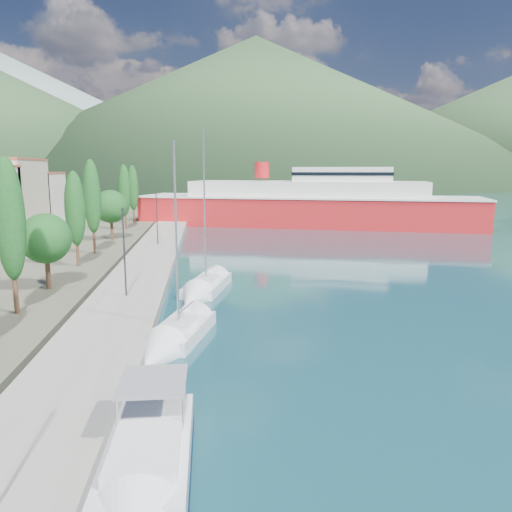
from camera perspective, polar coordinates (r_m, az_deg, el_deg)
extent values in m
plane|color=#153F49|center=(140.19, -4.50, 5.98)|extent=(1400.00, 1400.00, 0.00)
cube|color=gray|center=(47.03, -12.52, -1.42)|extent=(5.00, 88.00, 0.80)
cone|color=gray|center=(709.39, 0.91, 16.38)|extent=(760.00, 760.00, 180.00)
cone|color=#2D4A2A|center=(424.81, -0.01, 16.36)|extent=(480.00, 480.00, 115.00)
cube|color=beige|center=(80.16, -26.90, 6.15)|extent=(9.00, 13.00, 10.00)
cube|color=#9E5138|center=(80.09, -27.19, 9.82)|extent=(9.20, 13.20, 0.30)
cube|color=silver|center=(90.56, -24.39, 6.01)|extent=(9.00, 10.00, 8.00)
cube|color=#9E5138|center=(90.44, -24.58, 8.63)|extent=(9.20, 10.20, 0.30)
cylinder|color=#47301E|center=(33.85, -25.74, -4.23)|extent=(0.30, 0.30, 2.09)
ellipsoid|color=#184B1B|center=(33.10, -26.35, 3.79)|extent=(1.80, 1.80, 7.41)
cylinder|color=#47301E|center=(39.80, -22.66, -1.87)|extent=(0.36, 0.36, 2.29)
sphere|color=#184B1B|center=(39.39, -22.91, 1.86)|extent=(3.67, 3.67, 3.67)
cylinder|color=#47301E|center=(48.20, -19.68, 0.01)|extent=(0.30, 0.30, 1.90)
ellipsoid|color=#184B1B|center=(47.70, -19.98, 5.12)|extent=(1.80, 1.80, 6.72)
cylinder|color=#47301E|center=(55.02, -17.97, 1.40)|extent=(0.30, 0.30, 2.15)
ellipsoid|color=#184B1B|center=(54.56, -18.24, 6.48)|extent=(1.80, 1.80, 7.63)
cylinder|color=#47301E|center=(64.87, -16.15, 2.89)|extent=(0.36, 0.36, 2.56)
sphere|color=#184B1B|center=(64.60, -16.27, 5.46)|extent=(4.09, 4.09, 4.09)
cylinder|color=#47301E|center=(76.04, -14.65, 3.75)|extent=(0.30, 0.30, 2.08)
ellipsoid|color=#184B1B|center=(75.71, -14.81, 7.31)|extent=(1.80, 1.80, 7.38)
cylinder|color=#47301E|center=(84.70, -13.77, 4.38)|extent=(0.30, 0.30, 2.07)
ellipsoid|color=#184B1B|center=(84.40, -13.90, 7.56)|extent=(1.80, 1.80, 7.35)
cylinder|color=#2D2D33|center=(35.20, -14.82, 0.35)|extent=(0.12, 0.12, 6.00)
cube|color=#2D2D33|center=(35.09, -14.97, 5.26)|extent=(0.15, 0.50, 0.12)
cylinder|color=#2D2D33|center=(59.16, -11.25, 4.23)|extent=(0.12, 0.12, 6.00)
cube|color=#2D2D33|center=(59.20, -11.33, 7.14)|extent=(0.15, 0.50, 0.12)
cube|color=black|center=(17.21, -12.00, -23.72)|extent=(2.29, 6.00, 0.67)
cube|color=silver|center=(16.80, -12.10, -21.54)|extent=(2.54, 6.31, 1.06)
cube|color=black|center=(17.05, -12.03, -22.92)|extent=(2.59, 6.39, 0.21)
cube|color=silver|center=(15.80, -12.52, -20.90)|extent=(2.02, 3.09, 0.38)
cube|color=gray|center=(17.50, -11.67, -13.82)|extent=(2.21, 2.63, 0.10)
cube|color=silver|center=(28.95, -8.54, -8.67)|extent=(4.06, 6.46, 0.96)
cube|color=silver|center=(28.39, -8.83, -7.69)|extent=(2.10, 2.73, 0.37)
cylinder|color=silver|center=(27.32, -9.11, 2.19)|extent=(0.12, 0.12, 10.16)
cone|color=silver|center=(25.56, -11.40, -11.31)|extent=(3.15, 3.39, 2.46)
cube|color=silver|center=(39.78, -5.57, -3.48)|extent=(4.16, 7.21, 0.96)
cube|color=silver|center=(39.21, -5.76, -2.72)|extent=(2.14, 3.01, 0.37)
cylinder|color=silver|center=(38.38, -5.91, 5.64)|extent=(0.12, 0.12, 11.74)
cone|color=silver|center=(35.72, -7.36, -5.06)|extent=(3.20, 3.71, 2.46)
cube|color=red|center=(85.14, 5.82, 4.91)|extent=(57.09, 28.66, 5.43)
cube|color=silver|center=(84.95, 5.85, 6.73)|extent=(57.58, 29.11, 0.29)
cube|color=silver|center=(84.90, 5.86, 7.52)|extent=(39.90, 21.32, 2.91)
cube|color=silver|center=(84.37, 9.88, 9.19)|extent=(17.22, 11.78, 2.33)
cylinder|color=red|center=(86.05, 0.69, 9.80)|extent=(2.52, 2.52, 2.72)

